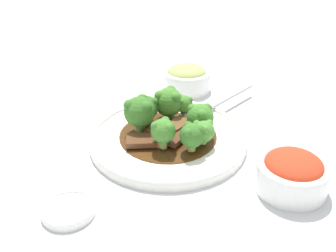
% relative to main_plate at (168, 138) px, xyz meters
% --- Properties ---
extents(ground_plane, '(4.00, 4.00, 0.00)m').
position_rel_main_plate_xyz_m(ground_plane, '(0.00, 0.00, -0.01)').
color(ground_plane, silver).
extents(main_plate, '(0.28, 0.28, 0.02)m').
position_rel_main_plate_xyz_m(main_plate, '(0.00, 0.00, 0.00)').
color(main_plate, white).
rests_on(main_plate, ground_plane).
extents(beef_strip_0, '(0.07, 0.07, 0.01)m').
position_rel_main_plate_xyz_m(beef_strip_0, '(-0.01, 0.02, 0.01)').
color(beef_strip_0, '#56331E').
rests_on(beef_strip_0, main_plate).
extents(beef_strip_1, '(0.06, 0.05, 0.01)m').
position_rel_main_plate_xyz_m(beef_strip_1, '(0.05, 0.02, 0.01)').
color(beef_strip_1, '#56331E').
rests_on(beef_strip_1, main_plate).
extents(beef_strip_2, '(0.05, 0.05, 0.01)m').
position_rel_main_plate_xyz_m(beef_strip_2, '(0.01, -0.01, 0.01)').
color(beef_strip_2, brown).
rests_on(beef_strip_2, main_plate).
extents(beef_strip_3, '(0.08, 0.07, 0.01)m').
position_rel_main_plate_xyz_m(beef_strip_3, '(-0.03, -0.02, 0.02)').
color(beef_strip_3, brown).
rests_on(beef_strip_3, main_plate).
extents(broccoli_floret_0, '(0.04, 0.04, 0.05)m').
position_rel_main_plate_xyz_m(broccoli_floret_0, '(0.02, 0.04, 0.04)').
color(broccoli_floret_0, '#7FA84C').
rests_on(broccoli_floret_0, main_plate).
extents(broccoli_floret_1, '(0.04, 0.04, 0.05)m').
position_rel_main_plate_xyz_m(broccoli_floret_1, '(0.03, -0.05, 0.04)').
color(broccoli_floret_1, '#7FA84C').
rests_on(broccoli_floret_1, main_plate).
extents(broccoli_floret_2, '(0.05, 0.05, 0.06)m').
position_rel_main_plate_xyz_m(broccoli_floret_2, '(-0.05, 0.02, 0.04)').
color(broccoli_floret_2, '#7FA84C').
rests_on(broccoli_floret_2, main_plate).
extents(broccoli_floret_3, '(0.05, 0.05, 0.06)m').
position_rel_main_plate_xyz_m(broccoli_floret_3, '(-0.02, -0.06, 0.04)').
color(broccoli_floret_3, '#7FA84C').
rests_on(broccoli_floret_3, main_plate).
extents(broccoli_floret_4, '(0.04, 0.04, 0.05)m').
position_rel_main_plate_xyz_m(broccoli_floret_4, '(-0.02, 0.06, 0.04)').
color(broccoli_floret_4, '#7FA84C').
rests_on(broccoli_floret_4, main_plate).
extents(broccoli_floret_5, '(0.04, 0.04, 0.04)m').
position_rel_main_plate_xyz_m(broccoli_floret_5, '(-0.05, 0.05, 0.03)').
color(broccoli_floret_5, '#8EB756').
rests_on(broccoli_floret_5, main_plate).
extents(broccoli_floret_6, '(0.05, 0.05, 0.06)m').
position_rel_main_plate_xyz_m(broccoli_floret_6, '(0.04, -0.02, 0.05)').
color(broccoli_floret_6, '#7FA84C').
rests_on(broccoli_floret_6, main_plate).
extents(broccoli_floret_7, '(0.03, 0.03, 0.04)m').
position_rel_main_plate_xyz_m(broccoli_floret_7, '(-0.04, -0.05, 0.04)').
color(broccoli_floret_7, '#8EB756').
rests_on(broccoli_floret_7, main_plate).
extents(serving_spoon, '(0.21, 0.14, 0.01)m').
position_rel_main_plate_xyz_m(serving_spoon, '(-0.08, -0.05, 0.02)').
color(serving_spoon, '#B7B7BC').
rests_on(serving_spoon, main_plate).
extents(side_bowl_kimchi, '(0.11, 0.11, 0.06)m').
position_rel_main_plate_xyz_m(side_bowl_kimchi, '(-0.14, 0.17, 0.02)').
color(side_bowl_kimchi, white).
rests_on(side_bowl_kimchi, ground_plane).
extents(side_bowl_appetizer, '(0.11, 0.11, 0.06)m').
position_rel_main_plate_xyz_m(side_bowl_appetizer, '(-0.10, -0.20, 0.02)').
color(side_bowl_appetizer, white).
rests_on(side_bowl_appetizer, ground_plane).
extents(sauce_dish, '(0.07, 0.07, 0.01)m').
position_rel_main_plate_xyz_m(sauce_dish, '(0.18, 0.14, -0.00)').
color(sauce_dish, white).
rests_on(sauce_dish, ground_plane).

